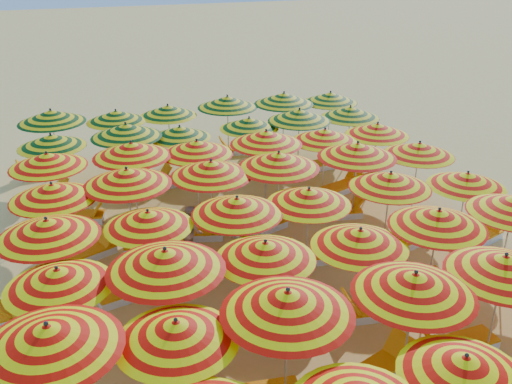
# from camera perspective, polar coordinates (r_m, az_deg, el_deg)

# --- Properties ---
(ground) EXTENTS (120.00, 120.00, 0.00)m
(ground) POSITION_cam_1_polar(r_m,az_deg,el_deg) (16.03, 0.53, -5.92)
(ground) COLOR #E8B567
(ground) RESTS_ON ground
(umbrella_3) EXTENTS (2.72, 2.72, 2.21)m
(umbrella_3) POSITION_cam_1_polar(r_m,az_deg,el_deg) (9.86, 20.14, -16.09)
(umbrella_3) COLOR silver
(umbrella_3) RESTS_ON ground
(umbrella_6) EXTENTS (2.52, 2.52, 2.54)m
(umbrella_6) POSITION_cam_1_polar(r_m,az_deg,el_deg) (9.96, -20.05, -13.47)
(umbrella_6) COLOR silver
(umbrella_6) RESTS_ON ground
(umbrella_7) EXTENTS (2.29, 2.29, 2.28)m
(umbrella_7) POSITION_cam_1_polar(r_m,az_deg,el_deg) (9.97, -7.97, -13.62)
(umbrella_7) COLOR silver
(umbrella_7) RESTS_ON ground
(umbrella_8) EXTENTS (3.20, 3.20, 2.56)m
(umbrella_8) POSITION_cam_1_polar(r_m,az_deg,el_deg) (10.13, 3.17, -10.95)
(umbrella_8) COLOR silver
(umbrella_8) RESTS_ON ground
(umbrella_9) EXTENTS (3.04, 3.04, 2.49)m
(umbrella_9) POSITION_cam_1_polar(r_m,az_deg,el_deg) (11.09, 15.58, -8.84)
(umbrella_9) COLOR silver
(umbrella_9) RESTS_ON ground
(umbrella_10) EXTENTS (2.87, 2.87, 2.44)m
(umbrella_10) POSITION_cam_1_polar(r_m,az_deg,el_deg) (12.33, 23.58, -6.75)
(umbrella_10) COLOR silver
(umbrella_10) RESTS_ON ground
(umbrella_12) EXTENTS (2.72, 2.72, 2.27)m
(umbrella_12) POSITION_cam_1_polar(r_m,az_deg,el_deg) (11.87, -19.20, -8.11)
(umbrella_12) COLOR silver
(umbrella_12) RESTS_ON ground
(umbrella_13) EXTENTS (2.85, 2.85, 2.54)m
(umbrella_13) POSITION_cam_1_polar(r_m,az_deg,el_deg) (11.45, -9.04, -6.74)
(umbrella_13) COLOR silver
(umbrella_13) RESTS_ON ground
(umbrella_14) EXTENTS (2.82, 2.82, 2.31)m
(umbrella_14) POSITION_cam_1_polar(r_m,az_deg,el_deg) (12.03, 0.94, -5.90)
(umbrella_14) COLOR silver
(umbrella_14) RESTS_ON ground
(umbrella_15) EXTENTS (2.37, 2.37, 2.31)m
(umbrella_15) POSITION_cam_1_polar(r_m,az_deg,el_deg) (12.71, 10.36, -4.55)
(umbrella_15) COLOR silver
(umbrella_15) RESTS_ON ground
(umbrella_16) EXTENTS (2.89, 2.89, 2.41)m
(umbrella_16) POSITION_cam_1_polar(r_m,az_deg,el_deg) (13.78, 17.76, -2.54)
(umbrella_16) COLOR silver
(umbrella_16) RESTS_ON ground
(umbrella_18) EXTENTS (2.55, 2.55, 2.44)m
(umbrella_18) POSITION_cam_1_polar(r_m,az_deg,el_deg) (13.47, -20.15, -3.44)
(umbrella_18) COLOR silver
(umbrella_18) RESTS_ON ground
(umbrella_19) EXTENTS (2.25, 2.25, 2.25)m
(umbrella_19) POSITION_cam_1_polar(r_m,az_deg,el_deg) (13.66, -10.73, -2.68)
(umbrella_19) COLOR silver
(umbrella_19) RESTS_ON ground
(umbrella_20) EXTENTS (2.87, 2.87, 2.38)m
(umbrella_20) POSITION_cam_1_polar(r_m,az_deg,el_deg) (13.78, -1.91, -1.41)
(umbrella_20) COLOR silver
(umbrella_20) RESTS_ON ground
(umbrella_21) EXTENTS (2.58, 2.58, 2.33)m
(umbrella_21) POSITION_cam_1_polar(r_m,az_deg,el_deg) (14.44, 5.30, -0.47)
(umbrella_21) COLOR silver
(umbrella_21) RESTS_ON ground
(umbrella_22) EXTENTS (2.68, 2.68, 2.37)m
(umbrella_22) POSITION_cam_1_polar(r_m,az_deg,el_deg) (15.65, 13.28, 1.14)
(umbrella_22) COLOR silver
(umbrella_22) RESTS_ON ground
(umbrella_23) EXTENTS (2.35, 2.35, 2.25)m
(umbrella_23) POSITION_cam_1_polar(r_m,az_deg,el_deg) (16.57, 20.35, 1.16)
(umbrella_23) COLOR silver
(umbrella_23) RESTS_ON ground
(umbrella_24) EXTENTS (2.38, 2.38, 2.36)m
(umbrella_24) POSITION_cam_1_polar(r_m,az_deg,el_deg) (15.46, -19.69, 0.01)
(umbrella_24) COLOR silver
(umbrella_24) RESTS_ON ground
(umbrella_25) EXTENTS (2.91, 2.91, 2.51)m
(umbrella_25) POSITION_cam_1_polar(r_m,az_deg,el_deg) (15.51, -12.78, 1.47)
(umbrella_25) COLOR silver
(umbrella_25) RESTS_ON ground
(umbrella_26) EXTENTS (2.81, 2.81, 2.45)m
(umbrella_26) POSITION_cam_1_polar(r_m,az_deg,el_deg) (15.84, -4.51, 2.34)
(umbrella_26) COLOR silver
(umbrella_26) RESTS_ON ground
(umbrella_27) EXTENTS (3.02, 3.02, 2.51)m
(umbrella_27) POSITION_cam_1_polar(r_m,az_deg,el_deg) (16.25, 2.27, 3.18)
(umbrella_27) COLOR silver
(umbrella_27) RESTS_ON ground
(umbrella_28) EXTENTS (3.06, 3.06, 2.52)m
(umbrella_28) POSITION_cam_1_polar(r_m,az_deg,el_deg) (17.25, 10.09, 4.12)
(umbrella_28) COLOR silver
(umbrella_28) RESTS_ON ground
(umbrella_29) EXTENTS (2.78, 2.78, 2.33)m
(umbrella_29) POSITION_cam_1_polar(r_m,az_deg,el_deg) (18.27, 16.00, 4.14)
(umbrella_29) COLOR silver
(umbrella_29) RESTS_ON ground
(umbrella_30) EXTENTS (2.99, 2.99, 2.39)m
(umbrella_30) POSITION_cam_1_polar(r_m,az_deg,el_deg) (17.63, -20.14, 3.00)
(umbrella_30) COLOR silver
(umbrella_30) RESTS_ON ground
(umbrella_31) EXTENTS (2.80, 2.80, 2.50)m
(umbrella_31) POSITION_cam_1_polar(r_m,az_deg,el_deg) (17.48, -12.34, 4.15)
(umbrella_31) COLOR silver
(umbrella_31) RESTS_ON ground
(umbrella_32) EXTENTS (2.57, 2.57, 2.39)m
(umbrella_32) POSITION_cam_1_polar(r_m,az_deg,el_deg) (17.65, -5.94, 4.46)
(umbrella_32) COLOR silver
(umbrella_32) RESTS_ON ground
(umbrella_33) EXTENTS (2.83, 2.83, 2.47)m
(umbrella_33) POSITION_cam_1_polar(r_m,az_deg,el_deg) (18.21, 1.03, 5.46)
(umbrella_33) COLOR silver
(umbrella_33) RESTS_ON ground
(umbrella_34) EXTENTS (2.79, 2.79, 2.33)m
(umbrella_34) POSITION_cam_1_polar(r_m,az_deg,el_deg) (18.94, 6.90, 5.65)
(umbrella_34) COLOR silver
(umbrella_34) RESTS_ON ground
(umbrella_35) EXTENTS (2.75, 2.75, 2.31)m
(umbrella_35) POSITION_cam_1_polar(r_m,az_deg,el_deg) (19.86, 12.04, 6.14)
(umbrella_35) COLOR silver
(umbrella_35) RESTS_ON ground
(umbrella_36) EXTENTS (2.56, 2.56, 2.30)m
(umbrella_36) POSITION_cam_1_polar(r_m,az_deg,el_deg) (19.50, -19.79, 4.83)
(umbrella_36) COLOR silver
(umbrella_36) RESTS_ON ground
(umbrella_37) EXTENTS (2.55, 2.55, 2.48)m
(umbrella_37) POSITION_cam_1_polar(r_m,az_deg,el_deg) (19.32, -12.88, 6.02)
(umbrella_37) COLOR silver
(umbrella_37) RESTS_ON ground
(umbrella_38) EXTENTS (2.69, 2.69, 2.22)m
(umbrella_38) POSITION_cam_1_polar(r_m,az_deg,el_deg) (19.59, -7.63, 5.96)
(umbrella_38) COLOR silver
(umbrella_38) RESTS_ON ground
(umbrella_39) EXTENTS (2.77, 2.77, 2.23)m
(umbrella_39) POSITION_cam_1_polar(r_m,az_deg,el_deg) (20.30, -0.70, 6.89)
(umbrella_39) COLOR silver
(umbrella_39) RESTS_ON ground
(umbrella_40) EXTENTS (2.55, 2.55, 2.42)m
(umbrella_40) POSITION_cam_1_polar(r_m,az_deg,el_deg) (20.73, 4.36, 7.66)
(umbrella_40) COLOR silver
(umbrella_40) RESTS_ON ground
(umbrella_41) EXTENTS (2.66, 2.66, 2.32)m
(umbrella_41) POSITION_cam_1_polar(r_m,az_deg,el_deg) (21.63, 9.41, 7.88)
(umbrella_41) COLOR silver
(umbrella_41) RESTS_ON ground
(umbrella_42) EXTENTS (2.52, 2.52, 2.51)m
(umbrella_42) POSITION_cam_1_polar(r_m,az_deg,el_deg) (21.53, -19.80, 7.13)
(umbrella_42) COLOR silver
(umbrella_42) RESTS_ON ground
(umbrella_43) EXTENTS (2.36, 2.36, 2.30)m
(umbrella_43) POSITION_cam_1_polar(r_m,az_deg,el_deg) (21.54, -13.81, 7.38)
(umbrella_43) COLOR silver
(umbrella_43) RESTS_ON ground
(umbrella_44) EXTENTS (2.82, 2.82, 2.29)m
(umbrella_44) POSITION_cam_1_polar(r_m,az_deg,el_deg) (21.89, -8.80, 8.04)
(umbrella_44) COLOR silver
(umbrella_44) RESTS_ON ground
(umbrella_45) EXTENTS (3.02, 3.02, 2.47)m
(umbrella_45) POSITION_cam_1_polar(r_m,az_deg,el_deg) (22.22, -2.87, 8.98)
(umbrella_45) COLOR silver
(umbrella_45) RESTS_ON ground
(umbrella_46) EXTENTS (3.08, 3.08, 2.49)m
(umbrella_46) POSITION_cam_1_polar(r_m,az_deg,el_deg) (22.64, 2.80, 9.32)
(umbrella_46) COLOR silver
(umbrella_46) RESTS_ON ground
(umbrella_47) EXTENTS (2.54, 2.54, 2.35)m
(umbrella_47) POSITION_cam_1_polar(r_m,az_deg,el_deg) (23.43, 7.44, 9.35)
(umbrella_47) COLOR silver
(umbrella_47) RESTS_ON ground
(lounger_5) EXTENTS (1.82, 1.17, 0.69)m
(lounger_5) POSITION_cam_1_polar(r_m,az_deg,el_deg) (12.17, 12.03, -17.08)
(lounger_5) COLOR white
(lounger_5) RESTS_ON ground
(lounger_6) EXTENTS (1.77, 0.70, 0.69)m
(lounger_6) POSITION_cam_1_polar(r_m,az_deg,el_deg) (13.21, 19.46, -14.27)
(lounger_6) COLOR white
(lounger_6) RESTS_ON ground
(lounger_7) EXTENTS (1.78, 0.75, 0.69)m
(lounger_7) POSITION_cam_1_polar(r_m,az_deg,el_deg) (13.15, -20.73, -14.69)
(lounger_7) COLOR white
(lounger_7) RESTS_ON ground
(lounger_8) EXTENTS (1.75, 0.63, 0.69)m
(lounger_8) POSITION_cam_1_polar(r_m,az_deg,el_deg) (12.79, -11.31, -14.59)
(lounger_8) COLOR white
(lounger_8) RESTS_ON ground
(lounger_9) EXTENTS (1.79, 0.80, 0.69)m
(lounger_9) POSITION_cam_1_polar(r_m,az_deg,el_deg) (13.78, 12.04, -11.46)
(lounger_9) COLOR white
(lounger_9) RESTS_ON ground
(lounger_10) EXTENTS (1.74, 0.60, 0.69)m
(lounger_10) POSITION_cam_1_polar(r_m,az_deg,el_deg) (14.45, 15.23, -9.94)
(lounger_10) COLOR white
(lounger_10) RESTS_ON ground
(lounger_11) EXTENTS (1.82, 0.95, 0.69)m
(lounger_11) POSITION_cam_1_polar(r_m,az_deg,el_deg) (14.49, -21.38, -10.80)
(lounger_11) COLOR white
(lounger_11) RESTS_ON ground
(lounger_12) EXTENTS (1.82, 1.00, 0.69)m
(lounger_12) POSITION_cam_1_polar(r_m,az_deg,el_deg) (14.46, -12.11, -9.56)
(lounger_12) COLOR white
(lounger_12) RESTS_ON ground
(lounger_13) EXTENTS (1.75, 0.64, 0.69)m
(lounger_13) POSITION_cam_1_polar(r_m,az_deg,el_deg) (15.63, 6.51, -6.30)
(lounger_13) COLOR white
(lounger_13) RESTS_ON ground
(lounger_14) EXTENTS (1.83, 1.04, 0.69)m
(lounger_14) POSITION_cam_1_polar(r_m,az_deg,el_deg) (16.64, 14.36, -4.94)
(lounger_14) COLOR white
(lounger_14) RESTS_ON ground
(lounger_15) EXTENTS (1.83, 1.11, 0.69)m
(lounger_15) POSITION_cam_1_polar(r_m,az_deg,el_deg) (17.56, 21.35, -4.30)
(lounger_15) COLOR white
(lounger_15) RESTS_ON ground
(lounger_16) EXTENTS (1.82, 1.24, 0.69)m
(lounger_16) POSITION_cam_1_polar(r_m,az_deg,el_deg) (16.28, -16.65, -5.93)
(lounger_16) COLOR white
(lounger_16) RESTS_ON ground
(lounger_17) EXTENTS (1.76, 0.67, 0.69)m
(lounger_17) POSITION_cam_1_polar(r_m,az_deg,el_deg) (16.32, -10.31, -5.14)
(lounger_17) COLOR white
(lounger_17) RESTS_ON ground
(lounger_18) EXTENTS (1.82, 1.00, 0.69)m
(lounger_18) POSITION_cam_1_polar(r_m,az_deg,el_deg) (16.72, -6.07, -4.08)
(lounger_18) COLOR white
(lounger_18) RESTS_ON ground
(lounger_19) EXTENTS (1.83, 1.15, 0.69)m
(lounger_19) POSITION_cam_1_polar(r_m,az_deg,el_deg) (16.96, 0.55, -3.49)
(lounger_19) COLOR white
(lounger_19) RESTS_ON ground
(lounger_20) EXTENTS (1.80, 0.82, 0.69)m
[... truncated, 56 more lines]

